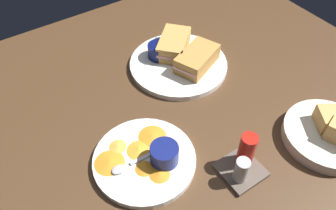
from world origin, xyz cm
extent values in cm
cube|color=#4C331E|center=(0.00, 0.00, -1.50)|extent=(110.00, 110.00, 3.00)
cylinder|color=white|center=(-0.76, -13.74, 0.80)|extent=(27.84, 27.84, 1.60)
cube|color=#C68C42|center=(-4.19, -9.71, 4.00)|extent=(14.92, 11.99, 4.80)
cube|color=#DB938E|center=(-4.19, -9.71, 4.00)|extent=(14.93, 11.53, 0.80)
cube|color=tan|center=(-2.53, -18.72, 4.00)|extent=(14.72, 14.39, 4.80)
cube|color=#DB938E|center=(-2.53, -18.72, 4.00)|extent=(14.50, 14.12, 0.80)
cylinder|color=#0C144C|center=(2.51, -19.08, 3.63)|extent=(6.26, 6.26, 4.06)
cylinder|color=black|center=(2.51, -19.08, 5.26)|extent=(5.14, 5.14, 0.60)
cube|color=silver|center=(-2.60, -11.21, 1.85)|extent=(3.67, 5.05, 0.40)
ellipsoid|color=silver|center=(0.40, -15.83, 2.00)|extent=(3.59, 3.88, 0.80)
cylinder|color=white|center=(24.17, 8.60, 0.80)|extent=(22.90, 22.90, 1.60)
cylinder|color=navy|center=(20.73, 11.46, 3.80)|extent=(6.24, 6.24, 4.39)
cylinder|color=olive|center=(20.73, 11.46, 5.59)|extent=(5.12, 5.12, 0.60)
cube|color=silver|center=(24.85, 8.56, 1.85)|extent=(5.54, 1.12, 0.40)
ellipsoid|color=silver|center=(30.34, 8.24, 2.00)|extent=(3.32, 2.38, 0.80)
cone|color=orange|center=(25.61, 10.95, 1.90)|extent=(5.56, 5.56, 0.60)
cone|color=orange|center=(19.58, 4.59, 1.90)|extent=(8.22, 8.22, 0.60)
cone|color=orange|center=(31.13, 5.46, 1.90)|extent=(7.30, 7.30, 0.60)
cone|color=gold|center=(24.20, 6.15, 1.90)|extent=(7.31, 7.31, 0.60)
cone|color=orange|center=(23.62, 13.90, 1.90)|extent=(6.17, 6.17, 0.60)
cone|color=gold|center=(27.61, 2.65, 1.90)|extent=(5.56, 5.56, 0.60)
cylinder|color=silver|center=(-14.54, 26.97, 1.50)|extent=(20.41, 20.41, 3.00)
cube|color=tan|center=(-15.21, 25.13, 5.05)|extent=(6.93, 7.42, 4.10)
cube|color=brown|center=(8.01, 22.33, 0.50)|extent=(9.00, 9.00, 1.00)
cylinder|color=red|center=(6.21, 21.13, 5.25)|extent=(3.60, 3.60, 8.50)
cylinder|color=#B2B2B2|center=(9.81, 23.73, 4.00)|extent=(3.00, 3.00, 6.00)
camera|label=1|loc=(42.82, 45.69, 63.90)|focal=35.82mm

